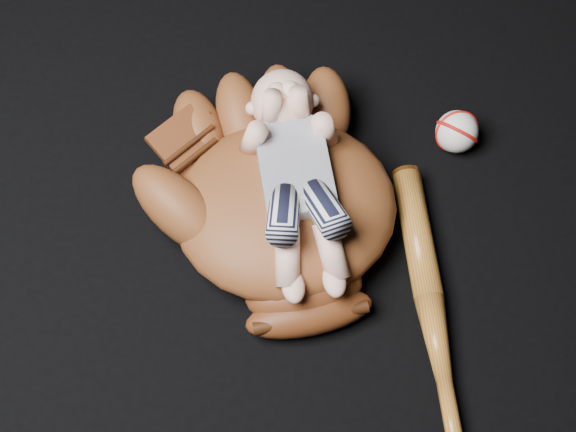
% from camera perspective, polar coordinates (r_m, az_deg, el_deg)
% --- Properties ---
extents(baseball_glove, '(0.56, 0.60, 0.15)m').
position_cam_1_polar(baseball_glove, '(1.35, -0.18, 0.91)').
color(baseball_glove, '#5C2C13').
rests_on(baseball_glove, ground).
extents(newborn_baby, '(0.25, 0.40, 0.15)m').
position_cam_1_polar(newborn_baby, '(1.31, 0.66, 2.14)').
color(newborn_baby, '#F3B69C').
rests_on(newborn_baby, baseball_glove).
extents(baseball_bat, '(0.13, 0.49, 0.05)m').
position_cam_1_polar(baseball_bat, '(1.35, 9.30, -6.32)').
color(baseball_bat, '#9D5C1E').
rests_on(baseball_bat, ground).
extents(baseball, '(0.08, 0.08, 0.07)m').
position_cam_1_polar(baseball, '(1.50, 10.87, 5.37)').
color(baseball, white).
rests_on(baseball, ground).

